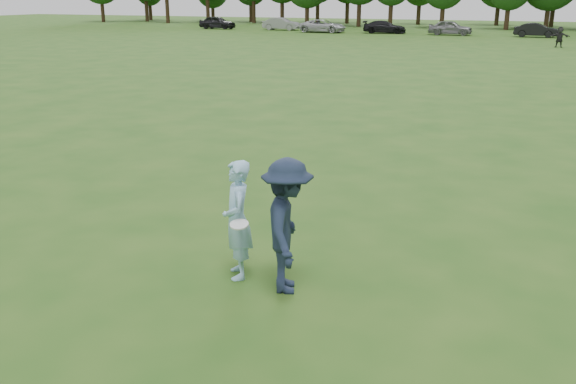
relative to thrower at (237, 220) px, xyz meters
The scene contains 11 objects.
ground 1.50m from the thrower, ahead, with size 200.00×200.00×0.00m, color #224D15.
thrower is the anchor object (origin of this frame).
defender 0.86m from the thrower, ahead, with size 1.25×0.72×1.94m, color #1A253A.
player_far_d 47.42m from the thrower, 83.83° to the left, with size 1.52×0.48×1.64m, color #252525.
car_a 69.69m from the thrower, 118.69° to the left, with size 1.82×4.52×1.54m, color black.
car_b 66.49m from the thrower, 112.18° to the left, with size 1.53×4.39×1.45m, color gray.
car_c 61.88m from the thrower, 107.85° to the left, with size 2.36×5.11×1.42m, color #B2B2B7.
car_d 61.23m from the thrower, 101.55° to the left, with size 1.88×4.63×1.34m, color black.
car_e 59.81m from the thrower, 94.98° to the left, with size 1.80×4.46×1.52m, color slate.
car_f 59.52m from the thrower, 86.94° to the left, with size 1.46×4.18×1.38m, color black.
disc_in_play 0.36m from the thrower, 58.86° to the right, with size 0.32×0.31×0.09m.
Camera 1 is at (2.66, -7.59, 4.05)m, focal length 38.00 mm.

